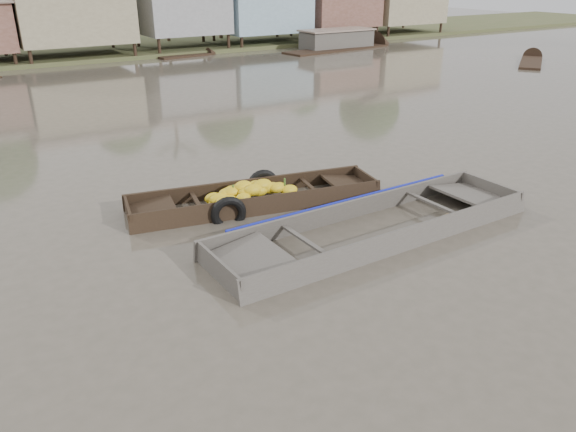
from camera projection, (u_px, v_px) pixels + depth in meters
ground at (311, 268)px, 10.43m from camera, size 120.00×120.00×0.00m
riverbank at (70, 4)px, 35.41m from camera, size 120.00×12.47×10.22m
banana_boat at (251, 198)px, 13.13m from camera, size 6.09×2.54×0.84m
viewer_boat at (374, 231)px, 11.75m from camera, size 7.39×2.05×0.59m
distant_boats at (264, 53)px, 35.31m from camera, size 48.92×16.53×1.38m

